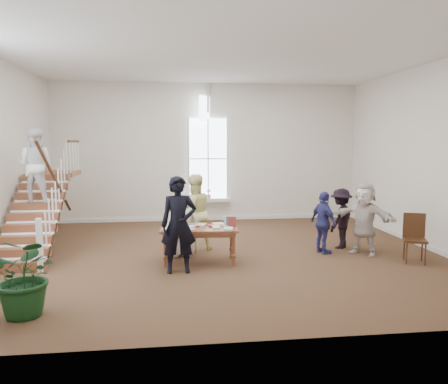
{
  "coord_description": "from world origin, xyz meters",
  "views": [
    {
      "loc": [
        -1.24,
        -9.89,
        2.62
      ],
      "look_at": [
        0.03,
        0.4,
        1.41
      ],
      "focal_mm": 35.0,
      "sensor_mm": 36.0,
      "label": 1
    }
  ],
  "objects": [
    {
      "name": "ground",
      "position": [
        0.0,
        0.0,
        0.0
      ],
      "size": [
        10.0,
        10.0,
        0.0
      ],
      "primitive_type": "plane",
      "color": "#462A1B",
      "rests_on": "ground"
    },
    {
      "name": "room_shell",
      "position": [
        -0.0,
        4.39,
        0.4
      ],
      "size": [
        10.49,
        10.0,
        10.0
      ],
      "color": "silver",
      "rests_on": "ground"
    },
    {
      "name": "staircase",
      "position": [
        -4.34,
        0.75,
        1.62
      ],
      "size": [
        1.1,
        4.1,
        2.92
      ],
      "color": "brown",
      "rests_on": "ground"
    },
    {
      "name": "library_table",
      "position": [
        -0.65,
        -0.65,
        0.69
      ],
      "size": [
        1.7,
        0.93,
        0.83
      ],
      "rotation": [
        0.0,
        0.0,
        -0.06
      ],
      "color": "brown",
      "rests_on": "ground"
    },
    {
      "name": "police_officer",
      "position": [
        -1.09,
        -1.3,
        0.97
      ],
      "size": [
        0.72,
        0.48,
        1.94
      ],
      "primitive_type": "imported",
      "rotation": [
        0.0,
        0.0,
        0.02
      ],
      "color": "black",
      "rests_on": "ground"
    },
    {
      "name": "elderly_woman",
      "position": [
        -0.99,
        -0.05,
        0.77
      ],
      "size": [
        0.75,
        0.5,
        1.53
      ],
      "primitive_type": "imported",
      "rotation": [
        0.0,
        0.0,
        3.15
      ],
      "color": "silver",
      "rests_on": "ground"
    },
    {
      "name": "person_yellow",
      "position": [
        -0.69,
        0.45,
        0.92
      ],
      "size": [
        1.08,
        0.96,
        1.85
      ],
      "primitive_type": "imported",
      "rotation": [
        0.0,
        0.0,
        3.48
      ],
      "color": "#F9F39C",
      "rests_on": "ground"
    },
    {
      "name": "woman_cluster_a",
      "position": [
        2.31,
        -0.2,
        0.73
      ],
      "size": [
        0.61,
        0.93,
        1.46
      ],
      "primitive_type": "imported",
      "rotation": [
        0.0,
        0.0,
        1.89
      ],
      "color": "navy",
      "rests_on": "ground"
    },
    {
      "name": "woman_cluster_b",
      "position": [
        2.91,
        0.25,
        0.74
      ],
      "size": [
        1.06,
        1.07,
        1.48
      ],
      "primitive_type": "imported",
      "rotation": [
        0.0,
        0.0,
        3.95
      ],
      "color": "black",
      "rests_on": "ground"
    },
    {
      "name": "woman_cluster_c",
      "position": [
        3.21,
        -0.4,
        0.84
      ],
      "size": [
        1.42,
        1.48,
        1.68
      ],
      "primitive_type": "imported",
      "rotation": [
        0.0,
        0.0,
        5.46
      ],
      "color": "silver",
      "rests_on": "ground"
    },
    {
      "name": "floor_plant",
      "position": [
        -3.4,
        -3.24,
        0.62
      ],
      "size": [
        1.31,
        1.2,
        1.24
      ],
      "primitive_type": "imported",
      "rotation": [
        0.0,
        0.0,
        -0.24
      ],
      "color": "black",
      "rests_on": "ground"
    },
    {
      "name": "side_chair",
      "position": [
        4.03,
        -1.13,
        0.59
      ],
      "size": [
        0.59,
        0.59,
        1.06
      ],
      "rotation": [
        0.0,
        0.0,
        -0.38
      ],
      "color": "#38220F",
      "rests_on": "ground"
    }
  ]
}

